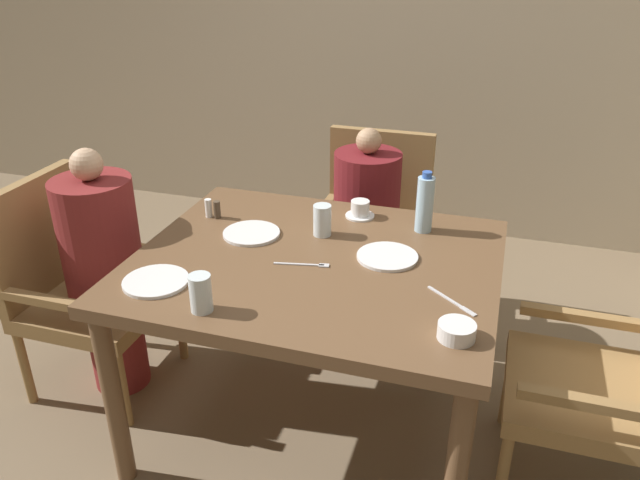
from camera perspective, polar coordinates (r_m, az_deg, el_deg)
name	(u,v)px	position (r m, az deg, el deg)	size (l,w,h in m)	color
ground_plane	(316,422)	(2.73, -0.35, -16.33)	(16.00, 16.00, 0.00)	#7A664C
wall_back	(420,13)	(4.08, 9.12, 19.77)	(8.00, 0.06, 2.80)	tan
dining_table	(316,280)	(2.31, -0.40, -3.68)	(1.31, 1.09, 0.78)	brown
chair_left_side	(78,281)	(2.88, -21.28, -3.52)	(0.55, 0.54, 0.94)	olive
diner_in_left_chair	(105,272)	(2.76, -19.04, -2.80)	(0.32, 0.32, 1.11)	maroon
chair_far_side	(372,223)	(3.23, 4.80, 1.60)	(0.54, 0.55, 0.94)	olive
diner_in_far_chair	(366,228)	(3.08, 4.20, 1.08)	(0.32, 0.32, 1.04)	maroon
chair_right_side	(619,376)	(2.38, 25.64, -11.16)	(0.55, 0.54, 0.94)	olive
plate_main_left	(387,257)	(2.28, 6.18, -1.51)	(0.22, 0.22, 0.01)	white
plate_main_right	(156,281)	(2.19, -14.78, -3.67)	(0.22, 0.22, 0.01)	white
plate_dessert_center	(251,233)	(2.46, -6.29, 0.62)	(0.22, 0.22, 0.01)	white
teacup_with_saucer	(360,210)	(2.60, 3.68, 2.77)	(0.12, 0.12, 0.07)	white
bowl_small	(457,331)	(1.88, 12.38, -8.14)	(0.11, 0.11, 0.05)	white
water_bottle	(425,204)	(2.47, 9.56, 3.29)	(0.07, 0.07, 0.25)	#A3C6DB
glass_tall_near	(201,293)	(1.97, -10.85, -4.80)	(0.07, 0.07, 0.12)	silver
glass_tall_mid	(322,220)	(2.42, 0.21, 1.82)	(0.07, 0.07, 0.12)	silver
salt_shaker	(208,208)	(2.63, -10.16, 2.89)	(0.03, 0.03, 0.08)	white
pepper_shaker	(217,210)	(2.61, -9.39, 2.75)	(0.03, 0.03, 0.07)	#4C3D2D
fork_beside_plate	(307,265)	(2.22, -1.17, -2.28)	(0.20, 0.06, 0.00)	silver
knife_beside_plate	(454,302)	(2.05, 12.13, -5.59)	(0.17, 0.14, 0.00)	silver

